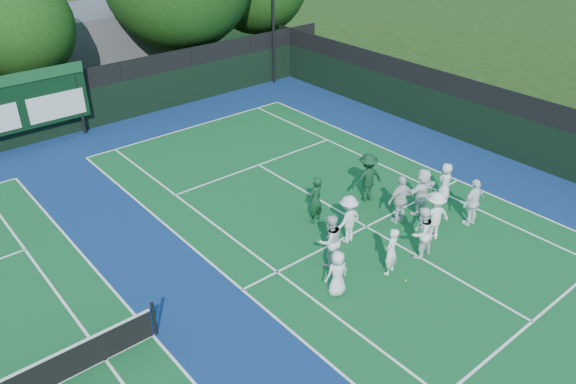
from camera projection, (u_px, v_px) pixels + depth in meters
ground at (387, 239)px, 19.47m from camera, size 120.00×120.00×0.00m
court_apron at (228, 297)px, 16.79m from camera, size 34.00×32.00×0.01m
near_court at (366, 227)px, 20.13m from camera, size 11.05×23.85×0.01m
back_fence at (44, 112)px, 26.14m from camera, size 34.00×0.08×3.00m
divider_fence_right at (510, 129)px, 24.48m from camera, size 0.08×32.00×3.00m
scoreboard at (20, 103)px, 24.89m from camera, size 6.00×0.21×3.55m
clubhouse at (62, 48)px, 33.39m from camera, size 18.00×6.00×4.00m
tree_c at (23, 30)px, 27.52m from camera, size 5.23×5.23×7.14m
tennis_ball_0 at (406, 281)px, 17.43m from camera, size 0.07×0.07×0.07m
tennis_ball_1 at (329, 206)px, 21.33m from camera, size 0.07×0.07×0.07m
tennis_ball_2 at (435, 226)px, 20.12m from camera, size 0.07×0.07×0.07m
tennis_ball_5 at (433, 209)px, 21.13m from camera, size 0.07×0.07×0.07m
player_front_0 at (337, 273)px, 16.59m from camera, size 0.82×0.62×1.51m
player_front_1 at (391, 251)px, 17.44m from camera, size 0.68×0.54×1.64m
player_front_2 at (421, 233)px, 18.18m from camera, size 0.89×0.70×1.83m
player_front_3 at (434, 216)px, 19.09m from camera, size 1.32×1.02×1.80m
player_front_4 at (473, 202)px, 19.88m from camera, size 1.09×0.52×1.81m
player_back_0 at (330, 241)px, 17.79m from camera, size 0.98×0.82×1.82m
player_back_1 at (348, 219)px, 18.96m from camera, size 1.19×0.75×1.75m
player_back_2 at (401, 200)px, 19.99m from camera, size 1.16×0.66×1.86m
player_back_3 at (422, 192)px, 20.52m from camera, size 1.74×0.69×1.84m
player_back_4 at (445, 182)px, 21.52m from camera, size 0.87×0.74×1.52m
coach_left at (316, 200)px, 20.02m from camera, size 0.73×0.54×1.81m
coach_right at (368, 177)px, 21.36m from camera, size 1.41×1.04×1.95m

